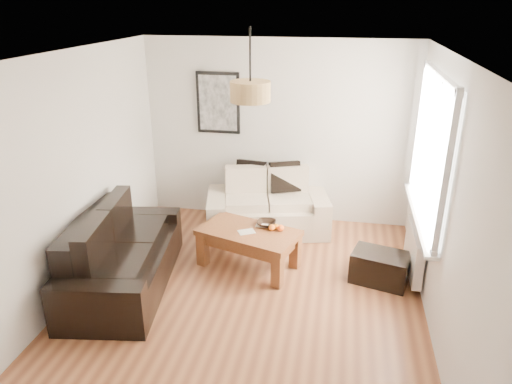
% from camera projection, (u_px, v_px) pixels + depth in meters
% --- Properties ---
extents(floor, '(4.50, 4.50, 0.00)m').
position_uv_depth(floor, '(246.00, 301.00, 5.21)').
color(floor, brown).
rests_on(floor, ground).
extents(ceiling, '(3.80, 4.50, 0.00)m').
position_uv_depth(ceiling, '(244.00, 56.00, 4.23)').
color(ceiling, white).
rests_on(ceiling, floor).
extents(wall_back, '(3.80, 0.04, 2.60)m').
position_uv_depth(wall_back, '(277.00, 133.00, 6.77)').
color(wall_back, silver).
rests_on(wall_back, floor).
extents(wall_front, '(3.80, 0.04, 2.60)m').
position_uv_depth(wall_front, '(162.00, 339.00, 2.67)').
color(wall_front, silver).
rests_on(wall_front, floor).
extents(wall_left, '(0.04, 4.50, 2.60)m').
position_uv_depth(wall_left, '(70.00, 179.00, 5.04)').
color(wall_left, silver).
rests_on(wall_left, floor).
extents(wall_right, '(0.04, 4.50, 2.60)m').
position_uv_depth(wall_right, '(446.00, 205.00, 4.39)').
color(wall_right, silver).
rests_on(wall_right, floor).
extents(window_bay, '(0.14, 1.90, 1.60)m').
position_uv_depth(window_bay, '(433.00, 149.00, 5.01)').
color(window_bay, white).
rests_on(window_bay, wall_right).
extents(radiator, '(0.10, 0.90, 0.52)m').
position_uv_depth(radiator, '(414.00, 250.00, 5.48)').
color(radiator, white).
rests_on(radiator, wall_right).
extents(poster, '(0.62, 0.04, 0.87)m').
position_uv_depth(poster, '(218.00, 103.00, 6.73)').
color(poster, black).
rests_on(poster, wall_back).
extents(pendant_shade, '(0.40, 0.40, 0.20)m').
position_uv_depth(pendant_shade, '(250.00, 92.00, 4.64)').
color(pendant_shade, tan).
rests_on(pendant_shade, ceiling).
extents(loveseat_cream, '(1.84, 1.27, 0.83)m').
position_uv_depth(loveseat_cream, '(267.00, 202.00, 6.68)').
color(loveseat_cream, '#BEB099').
rests_on(loveseat_cream, floor).
extents(sofa_leather, '(1.23, 2.07, 0.85)m').
position_uv_depth(sofa_leather, '(123.00, 252.00, 5.36)').
color(sofa_leather, black).
rests_on(sofa_leather, floor).
extents(coffee_table, '(1.32, 0.97, 0.48)m').
position_uv_depth(coffee_table, '(249.00, 248.00, 5.82)').
color(coffee_table, brown).
rests_on(coffee_table, floor).
extents(ottoman, '(0.72, 0.56, 0.36)m').
position_uv_depth(ottoman, '(380.00, 267.00, 5.51)').
color(ottoman, black).
rests_on(ottoman, floor).
extents(cushion_left, '(0.43, 0.19, 0.42)m').
position_uv_depth(cushion_left, '(251.00, 175.00, 6.80)').
color(cushion_left, black).
rests_on(cushion_left, loveseat_cream).
extents(cushion_right, '(0.45, 0.28, 0.43)m').
position_uv_depth(cushion_right, '(285.00, 177.00, 6.71)').
color(cushion_right, black).
rests_on(cushion_right, loveseat_cream).
extents(fruit_bowl, '(0.24, 0.24, 0.06)m').
position_uv_depth(fruit_bowl, '(266.00, 223.00, 5.84)').
color(fruit_bowl, black).
rests_on(fruit_bowl, coffee_table).
extents(orange_a, '(0.09, 0.09, 0.07)m').
position_uv_depth(orange_a, '(276.00, 226.00, 5.74)').
color(orange_a, orange).
rests_on(orange_a, fruit_bowl).
extents(orange_b, '(0.10, 0.10, 0.08)m').
position_uv_depth(orange_b, '(281.00, 228.00, 5.70)').
color(orange_b, '#FF5E15').
rests_on(orange_b, fruit_bowl).
extents(orange_c, '(0.09, 0.09, 0.08)m').
position_uv_depth(orange_c, '(272.00, 228.00, 5.71)').
color(orange_c, orange).
rests_on(orange_c, fruit_bowl).
extents(papers, '(0.24, 0.21, 0.01)m').
position_uv_depth(papers, '(247.00, 232.00, 5.69)').
color(papers, silver).
rests_on(papers, coffee_table).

